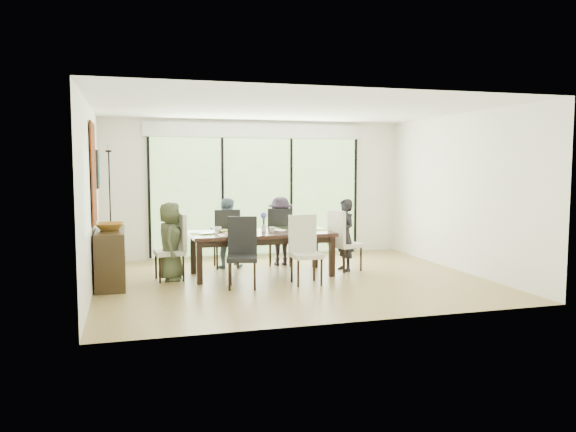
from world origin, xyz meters
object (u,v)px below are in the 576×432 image
object	(u,v)px
chair_far_left	(226,238)
chair_right_end	(346,240)
person_far_right	(280,231)
sideboard	(111,257)
chair_near_right	(306,250)
chair_far_right	(280,236)
person_right_end	(345,235)
laptop	(211,234)
bowl	(110,226)
vase	(264,228)
cup_a	(218,229)
table_top	(262,234)
chair_near_left	(242,253)
person_left_end	(170,241)
person_far_left	(226,233)
chair_left_end	(169,247)
cup_c	(306,227)
cup_b	(272,230)

from	to	relation	value
chair_far_left	chair_right_end	bearing A→B (deg)	158.34
person_far_right	sideboard	distance (m)	3.06
chair_near_right	person_far_right	distance (m)	1.70
chair_far_right	person_right_end	world-z (taller)	person_right_end
laptop	bowl	world-z (taller)	bowl
chair_far_left	vase	size ratio (longest dim) A/B	9.17
cup_a	person_right_end	bearing A→B (deg)	-3.94
table_top	sideboard	bearing A→B (deg)	-179.15
chair_near_left	person_right_end	distance (m)	2.16
person_left_end	cup_a	distance (m)	0.81
chair_near_right	person_right_end	size ratio (longest dim) A/B	0.85
person_left_end	cup_a	world-z (taller)	person_left_end
chair_near_left	vase	size ratio (longest dim) A/B	9.17
table_top	cup_a	world-z (taller)	cup_a
chair_far_right	person_far_left	size ratio (longest dim) A/B	0.85
chair_right_end	person_far_right	size ratio (longest dim) A/B	0.85
chair_near_left	chair_left_end	bearing A→B (deg)	151.56
person_left_end	vase	world-z (taller)	person_left_end
person_far_left	vase	size ratio (longest dim) A/B	10.75
cup_c	person_right_end	bearing A→B (deg)	-8.37
person_left_end	bowl	xyz separation A→B (m)	(-0.90, -0.14, 0.28)
person_right_end	cup_c	bearing A→B (deg)	-105.00
chair_near_left	person_far_left	xyz separation A→B (m)	(0.05, 1.70, 0.09)
person_far_left	cup_c	distance (m)	1.46
sideboard	bowl	bearing A→B (deg)	-90.00
chair_far_right	person_far_left	bearing A→B (deg)	16.70
person_far_right	sideboard	world-z (taller)	person_far_right
cup_c	chair_far_left	bearing A→B (deg)	149.04
bowl	person_right_end	bearing A→B (deg)	2.01
laptop	cup_b	distance (m)	1.00
chair_far_left	person_right_end	xyz separation A→B (m)	(1.93, -0.85, 0.09)
chair_left_end	person_left_end	size ratio (longest dim) A/B	0.85
sideboard	cup_c	bearing A→B (deg)	2.43
cup_c	sideboard	xyz separation A→B (m)	(-3.18, -0.14, -0.35)
sideboard	chair_right_end	bearing A→B (deg)	0.52
cup_a	table_top	bearing A→B (deg)	-12.09
person_far_right	bowl	world-z (taller)	person_far_right
chair_near_right	chair_left_end	bearing A→B (deg)	157.50
table_top	cup_c	bearing A→B (deg)	7.13
chair_near_right	laptop	world-z (taller)	chair_near_right
chair_near_left	vase	world-z (taller)	chair_near_left
person_far_left	cup_b	world-z (taller)	person_far_left
person_left_end	person_far_right	world-z (taller)	same
person_far_left	cup_a	world-z (taller)	person_far_left
vase	chair_near_left	bearing A→B (deg)	-120.87
chair_near_right	bowl	xyz separation A→B (m)	(-2.88, 0.73, 0.37)
chair_far_left	person_left_end	distance (m)	1.34
person_far_right	chair_right_end	bearing A→B (deg)	139.99
person_far_left	cup_a	distance (m)	0.74
person_far_left	sideboard	size ratio (longest dim) A/B	0.83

